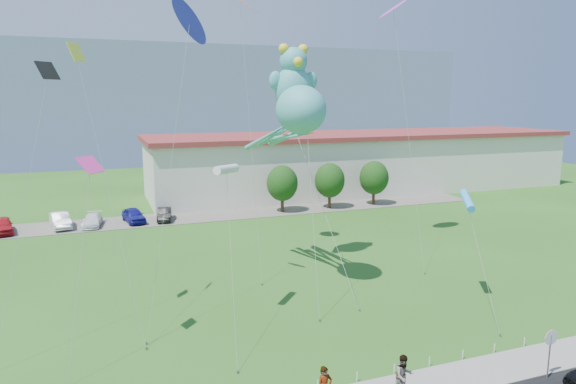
% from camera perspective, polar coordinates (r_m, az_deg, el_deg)
% --- Properties ---
extents(ground, '(160.00, 160.00, 0.00)m').
position_cam_1_polar(ground, '(26.28, 4.22, -19.31)').
color(ground, '#285919').
rests_on(ground, ground).
extents(parking_strip, '(70.00, 6.00, 0.06)m').
position_cam_1_polar(parking_strip, '(58.00, -10.32, -2.73)').
color(parking_strip, '#59544C').
rests_on(parking_strip, ground).
extents(hill_ridge, '(160.00, 50.00, 25.00)m').
position_cam_1_polar(hill_ridge, '(141.03, -16.73, 9.73)').
color(hill_ridge, gray).
rests_on(hill_ridge, ground).
extents(warehouse, '(61.00, 15.00, 8.20)m').
position_cam_1_polar(warehouse, '(74.40, 8.40, 3.40)').
color(warehouse, beige).
rests_on(warehouse, ground).
extents(stop_sign, '(0.80, 0.07, 2.50)m').
position_cam_1_polar(stop_sign, '(27.61, 27.15, -14.61)').
color(stop_sign, slate).
rests_on(stop_sign, ground).
extents(rope_fence, '(26.05, 0.05, 0.50)m').
position_cam_1_polar(rope_fence, '(25.14, 5.54, -20.16)').
color(rope_fence, white).
rests_on(rope_fence, ground).
extents(tree_near, '(3.60, 3.60, 5.47)m').
position_cam_1_polar(tree_near, '(58.91, -0.64, 0.97)').
color(tree_near, '#3F2B19').
rests_on(tree_near, ground).
extents(tree_mid, '(3.60, 3.60, 5.47)m').
position_cam_1_polar(tree_mid, '(61.17, 4.66, 1.29)').
color(tree_mid, '#3F2B19').
rests_on(tree_mid, ground).
extents(tree_far, '(3.60, 3.60, 5.47)m').
position_cam_1_polar(tree_far, '(63.92, 9.54, 1.57)').
color(tree_far, '#3F2B19').
rests_on(tree_far, ground).
extents(pedestrian_right, '(0.95, 0.76, 1.89)m').
position_cam_1_polar(pedestrian_right, '(24.37, 12.74, -19.28)').
color(pedestrian_right, gray).
rests_on(pedestrian_right, sidewalk).
extents(parked_car_red, '(2.70, 4.81, 1.55)m').
position_cam_1_polar(parked_car_red, '(57.21, -29.18, -3.26)').
color(parked_car_red, '#B2161E').
rests_on(parked_car_red, parking_strip).
extents(parked_car_silver, '(2.47, 4.92, 1.55)m').
position_cam_1_polar(parked_car_silver, '(56.98, -23.98, -2.88)').
color(parked_car_silver, silver).
rests_on(parked_car_silver, parking_strip).
extents(parked_car_white, '(2.29, 4.47, 1.24)m').
position_cam_1_polar(parked_car_white, '(56.38, -20.94, -2.96)').
color(parked_car_white, white).
rests_on(parked_car_white, parking_strip).
extents(parked_car_blue, '(2.53, 4.64, 1.50)m').
position_cam_1_polar(parked_car_blue, '(56.77, -16.78, -2.49)').
color(parked_car_blue, navy).
rests_on(parked_car_blue, parking_strip).
extents(parked_car_black, '(2.05, 4.21, 1.33)m').
position_cam_1_polar(parked_car_black, '(56.81, -13.57, -2.41)').
color(parked_car_black, black).
rests_on(parked_car_black, parking_strip).
extents(octopus_kite, '(3.11, 11.62, 13.84)m').
position_cam_1_polar(octopus_kite, '(34.19, 0.67, 7.98)').
color(octopus_kite, teal).
rests_on(octopus_kite, ground).
extents(teddy_bear_kite, '(3.77, 10.86, 16.93)m').
position_cam_1_polar(teddy_bear_kite, '(38.71, 0.61, 11.98)').
color(teddy_bear_kite, teal).
rests_on(teddy_bear_kite, ground).
extents(small_kite_cyan, '(1.66, 6.15, 7.10)m').
position_cam_1_polar(small_kite_cyan, '(34.14, 19.33, -1.00)').
color(small_kite_cyan, '#38A6FF').
rests_on(small_kite_cyan, ground).
extents(small_kite_yellow, '(3.19, 5.52, 15.89)m').
position_cam_1_polar(small_kite_yellow, '(30.21, -21.60, 10.45)').
color(small_kite_yellow, '#C8D632').
rests_on(small_kite_yellow, ground).
extents(small_kite_pink, '(2.30, 3.40, 10.28)m').
position_cam_1_polar(small_kite_pink, '(26.40, -21.34, 0.58)').
color(small_kite_pink, '#CE2D8A').
rests_on(small_kite_pink, ground).
extents(small_kite_purple, '(2.25, 8.54, 21.07)m').
position_cam_1_polar(small_kite_purple, '(45.66, 11.74, 18.75)').
color(small_kite_purple, '#BB33CD').
rests_on(small_kite_purple, ground).
extents(small_kite_orange, '(1.80, 7.43, 21.02)m').
position_cam_1_polar(small_kite_orange, '(41.43, -5.27, 19.74)').
color(small_kite_orange, orange).
rests_on(small_kite_orange, ground).
extents(small_kite_blue, '(4.85, 6.57, 18.31)m').
position_cam_1_polar(small_kite_blue, '(33.07, -11.00, 17.47)').
color(small_kite_blue, '#2824CE').
rests_on(small_kite_blue, ground).
extents(small_kite_white, '(1.42, 7.24, 9.49)m').
position_cam_1_polar(small_kite_white, '(29.14, -6.85, 2.36)').
color(small_kite_white, silver).
rests_on(small_kite_white, ground).
extents(small_kite_black, '(3.85, 4.72, 14.87)m').
position_cam_1_polar(small_kite_black, '(29.81, -25.74, 8.59)').
color(small_kite_black, black).
rests_on(small_kite_black, ground).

